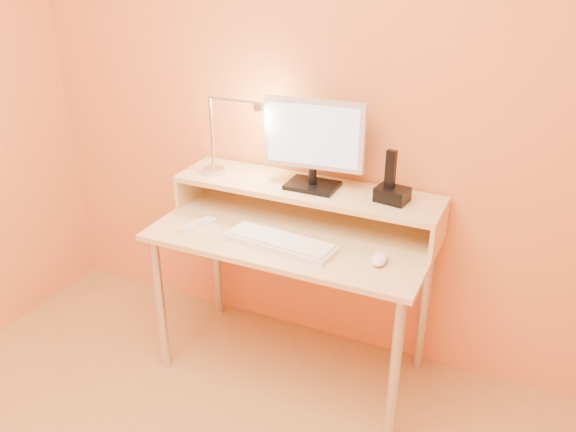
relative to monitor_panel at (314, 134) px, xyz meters
The scene contains 25 objects.
wall_back 0.21m from the monitor_panel, 99.86° to the left, with size 3.00×0.04×2.50m, color orange.
desk_leg_fl 1.05m from the monitor_panel, 144.64° to the right, with size 0.04×0.04×0.69m, color silver.
desk_leg_fr 1.02m from the monitor_panel, 38.14° to the right, with size 0.04×0.04×0.69m, color silver.
desk_leg_bl 0.97m from the monitor_panel, behind, with size 0.04×0.04×0.69m, color silver.
desk_leg_br 0.94m from the monitor_panel, ahead, with size 0.04×0.04×0.69m, color silver.
desk_lower 0.44m from the monitor_panel, 99.86° to the right, with size 1.20×0.60×0.03m, color #E7C88B.
shelf_riser_left 0.70m from the monitor_panel, behind, with size 0.02×0.30×0.14m, color #E7C88B.
shelf_riser_right 0.65m from the monitor_panel, ahead, with size 0.02×0.30×0.14m, color #E7C88B.
desk_shelf 0.25m from the monitor_panel, 160.22° to the right, with size 1.20×0.30×0.03m, color #E7C88B.
monitor_foot 0.23m from the monitor_panel, 90.00° to the right, with size 0.22×0.16×0.02m, color black.
monitor_neck 0.19m from the monitor_panel, 90.00° to the right, with size 0.04×0.04×0.07m, color black.
monitor_panel is the anchor object (origin of this frame).
monitor_back 0.02m from the monitor_panel, 90.00° to the left, with size 0.39×0.01×0.25m, color black.
monitor_screen 0.02m from the monitor_panel, 90.00° to the right, with size 0.40×0.00×0.26m, color #ABBCD3.
lamp_base 0.53m from the monitor_panel, behind, with size 0.10×0.10×0.03m, color silver.
lamp_post 0.48m from the monitor_panel, behind, with size 0.01×0.01×0.33m, color silver.
lamp_arm 0.38m from the monitor_panel, behind, with size 0.01×0.01×0.24m, color silver.
lamp_head 0.26m from the monitor_panel, behind, with size 0.04×0.04×0.03m, color silver.
lamp_bulb 0.26m from the monitor_panel, behind, with size 0.03×0.03×0.00m, color #FFEAC6.
phone_dock 0.41m from the monitor_panel, ahead, with size 0.13×0.10×0.06m, color black.
phone_handset 0.36m from the monitor_panel, ahead, with size 0.04×0.03×0.16m, color black.
phone_led 0.46m from the monitor_panel, ahead, with size 0.01×0.00×0.04m, color #358EFF.
keyboard 0.48m from the monitor_panel, 95.76° to the right, with size 0.47×0.15×0.02m, color white.
mouse 0.60m from the monitor_panel, 33.38° to the right, with size 0.06×0.11×0.04m, color white.
remote_control 0.64m from the monitor_panel, 147.01° to the right, with size 0.05×0.17×0.02m, color white.
Camera 1 is at (0.93, -0.90, 1.89)m, focal length 37.18 mm.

